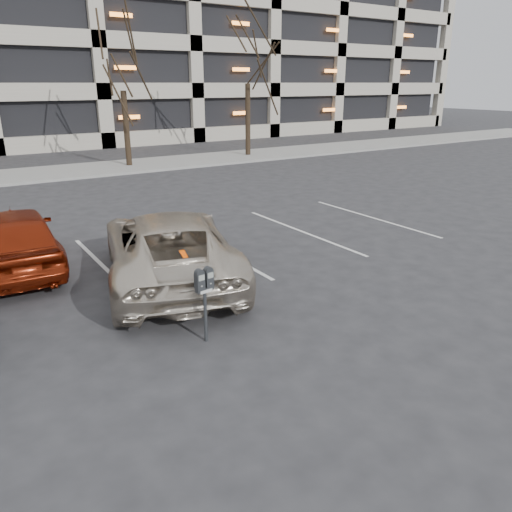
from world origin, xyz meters
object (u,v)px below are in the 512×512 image
at_px(tree_c, 119,40).
at_px(tree_d, 247,35).
at_px(suv_silver, 169,246).
at_px(car_red, 15,238).
at_px(parking_meter, 204,287).

distance_m(tree_c, tree_d, 7.02).
distance_m(tree_c, suv_silver, 16.51).
distance_m(tree_d, suv_silver, 19.72).
bearing_deg(tree_d, car_red, -138.10).
height_order(tree_c, car_red, tree_c).
height_order(tree_c, parking_meter, tree_c).
height_order(tree_c, tree_d, tree_d).
xyz_separation_m(tree_c, tree_d, (7.00, 0.00, 0.51)).
bearing_deg(parking_meter, tree_d, 48.59).
relative_size(parking_meter, suv_silver, 0.21).
relative_size(parking_meter, car_red, 0.29).
height_order(tree_d, car_red, tree_d).
relative_size(tree_d, suv_silver, 1.50).
xyz_separation_m(tree_c, parking_meter, (-5.04, -17.87, -4.90)).
bearing_deg(parking_meter, suv_silver, 70.18).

